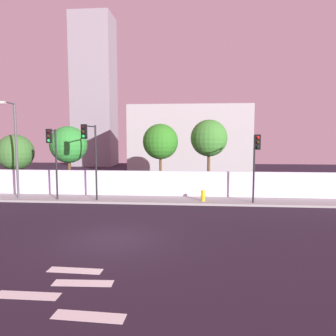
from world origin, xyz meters
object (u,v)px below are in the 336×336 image
at_px(fire_hydrant, 203,195).
at_px(roadside_tree_midright, 160,142).
at_px(roadside_tree_leftmost, 15,153).
at_px(roadside_tree_midleft, 69,145).
at_px(roadside_tree_rightmost, 209,138).
at_px(traffic_light_right, 52,149).
at_px(street_lamp_curbside, 14,142).
at_px(traffic_light_center, 256,154).
at_px(traffic_light_left, 90,146).

bearing_deg(fire_hydrant, roadside_tree_midright, 137.49).
height_order(roadside_tree_leftmost, roadside_tree_midleft, roadside_tree_midleft).
distance_m(fire_hydrant, roadside_tree_rightmost, 4.75).
xyz_separation_m(fire_hydrant, roadside_tree_midleft, (-10.30, 2.89, 3.24)).
height_order(traffic_light_right, roadside_tree_midright, roadside_tree_midright).
bearing_deg(roadside_tree_leftmost, roadside_tree_midright, 0.00).
bearing_deg(roadside_tree_leftmost, traffic_light_right, -37.97).
distance_m(street_lamp_curbside, fire_hydrant, 13.23).
bearing_deg(traffic_light_center, roadside_tree_rightmost, 124.63).
height_order(street_lamp_curbside, fire_hydrant, street_lamp_curbside).
xyz_separation_m(roadside_tree_midleft, roadside_tree_rightmost, (10.77, 0.00, 0.49)).
relative_size(fire_hydrant, roadside_tree_midright, 0.14).
relative_size(roadside_tree_leftmost, roadside_tree_midright, 0.85).
distance_m(fire_hydrant, roadside_tree_leftmost, 15.14).
relative_size(traffic_light_left, traffic_light_center, 1.15).
relative_size(traffic_light_left, roadside_tree_midleft, 0.96).
distance_m(street_lamp_curbside, roadside_tree_midright, 10.14).
xyz_separation_m(traffic_light_left, roadside_tree_rightmost, (7.75, 3.88, 0.48)).
bearing_deg(street_lamp_curbside, fire_hydrant, 1.45).
bearing_deg(fire_hydrant, traffic_light_right, -175.16).
height_order(traffic_light_left, traffic_light_center, traffic_light_left).
distance_m(traffic_light_left, roadside_tree_leftmost, 8.33).
bearing_deg(roadside_tree_leftmost, roadside_tree_midleft, -0.00).
height_order(traffic_light_left, fire_hydrant, traffic_light_left).
xyz_separation_m(traffic_light_right, street_lamp_curbside, (-2.91, 0.51, 0.43)).
height_order(fire_hydrant, roadside_tree_midleft, roadside_tree_midleft).
xyz_separation_m(street_lamp_curbside, roadside_tree_leftmost, (-1.86, 3.21, -0.86)).
height_order(traffic_light_right, roadside_tree_leftmost, traffic_light_right).
relative_size(street_lamp_curbside, fire_hydrant, 8.66).
xyz_separation_m(roadside_tree_leftmost, roadside_tree_rightmost, (15.10, -0.00, 1.11)).
distance_m(traffic_light_left, traffic_light_right, 2.58).
xyz_separation_m(traffic_light_left, roadside_tree_midright, (4.13, 3.88, 0.23)).
xyz_separation_m(traffic_light_left, roadside_tree_midleft, (-3.02, 3.88, -0.01)).
distance_m(roadside_tree_leftmost, roadside_tree_rightmost, 15.14).
bearing_deg(roadside_tree_midleft, traffic_light_right, -83.18).
height_order(fire_hydrant, roadside_tree_rightmost, roadside_tree_rightmost).
bearing_deg(traffic_light_right, traffic_light_center, -0.81).
bearing_deg(roadside_tree_midleft, roadside_tree_midright, 0.00).
height_order(street_lamp_curbside, roadside_tree_rightmost, street_lamp_curbside).
height_order(roadside_tree_leftmost, roadside_tree_midright, roadside_tree_midright).
relative_size(traffic_light_left, roadside_tree_leftmost, 1.09).
bearing_deg(roadside_tree_leftmost, traffic_light_center, -12.39).
distance_m(traffic_light_left, roadside_tree_rightmost, 8.68).
height_order(roadside_tree_midleft, roadside_tree_midright, roadside_tree_midright).
height_order(traffic_light_left, roadside_tree_leftmost, traffic_light_left).
height_order(traffic_light_center, roadside_tree_leftmost, roadside_tree_leftmost).
xyz_separation_m(traffic_light_left, traffic_light_right, (-2.57, 0.16, -0.20)).
bearing_deg(traffic_light_right, street_lamp_curbside, 170.03).
bearing_deg(traffic_light_right, traffic_light_left, -3.45).
bearing_deg(traffic_light_left, traffic_light_center, -0.15).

